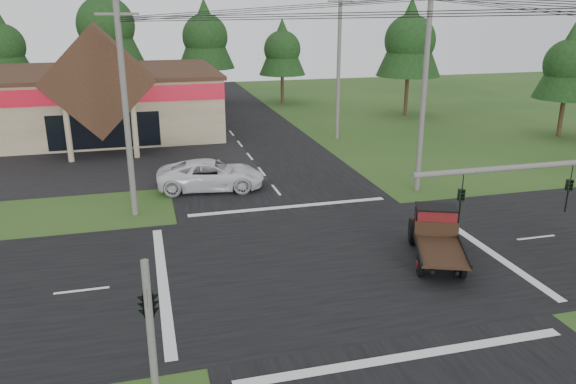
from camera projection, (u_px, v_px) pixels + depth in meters
name	position (u px, v px, depth m)	size (l,w,h in m)	color
ground	(332.00, 262.00, 23.62)	(120.00, 120.00, 0.00)	#254518
road_ns	(332.00, 262.00, 23.62)	(12.00, 120.00, 0.02)	black
road_ew	(332.00, 262.00, 23.62)	(120.00, 12.00, 0.02)	black
parking_apron	(42.00, 166.00, 37.66)	(28.00, 14.00, 0.02)	black
cvs_building	(34.00, 102.00, 46.07)	(30.40, 18.20, 9.19)	gray
traffic_signal_corner	(147.00, 289.00, 13.97)	(0.53, 2.48, 4.40)	#595651
utility_pole_nw	(126.00, 111.00, 27.33)	(2.00, 0.30, 10.50)	#595651
utility_pole_ne	(424.00, 89.00, 31.05)	(2.00, 0.30, 11.50)	#595651
utility_pole_n	(339.00, 67.00, 43.95)	(2.00, 0.30, 11.20)	#595651
tree_row_b	(2.00, 44.00, 55.21)	(5.60, 5.60, 10.10)	#332316
tree_row_c	(105.00, 22.00, 56.08)	(7.28, 7.28, 13.13)	#332316
tree_row_d	(205.00, 35.00, 59.85)	(6.16, 6.16, 11.11)	#332316
tree_row_e	(282.00, 47.00, 60.37)	(5.04, 5.04, 9.09)	#332316
tree_side_ne	(410.00, 38.00, 53.20)	(6.16, 6.16, 11.11)	#332316
tree_side_e_near	(570.00, 62.00, 44.55)	(5.04, 5.04, 9.09)	#332316
antique_flatbed_truck	(438.00, 237.00, 23.42)	(1.93, 5.05, 2.11)	#560F0C
white_pickup	(211.00, 175.00, 32.82)	(2.85, 6.18, 1.72)	white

